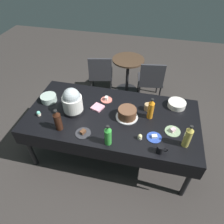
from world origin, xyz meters
TOP-DOWN VIEW (x-y plane):
  - ground at (0.00, 0.00)m, footprint 9.00×9.00m
  - potluck_table at (0.00, 0.00)m, footprint 2.20×1.10m
  - frosted_layer_cake at (0.19, 0.00)m, footprint 0.28×0.28m
  - slow_cooker at (-0.50, -0.05)m, footprint 0.26×0.26m
  - glass_salad_bowl at (-0.92, 0.09)m, footprint 0.22×0.22m
  - ceramic_snack_bowl at (0.81, 0.36)m, footprint 0.24×0.24m
  - dessert_plate_coral at (-0.14, 0.28)m, footprint 0.16×0.16m
  - dessert_plate_charcoal at (-0.26, -0.38)m, footprint 0.18×0.18m
  - dessert_plate_sage at (0.76, -0.12)m, footprint 0.18×0.18m
  - dessert_plate_cobalt at (0.56, -0.26)m, footprint 0.17×0.17m
  - cupcake_rose at (0.40, -0.31)m, footprint 0.05×0.05m
  - cupcake_vanilla at (-0.58, 0.27)m, footprint 0.05×0.05m
  - cupcake_lemon at (-0.91, -0.22)m, footprint 0.05×0.05m
  - soda_bottle_cola at (-0.56, -0.37)m, footprint 0.09×0.09m
  - soda_bottle_ginger_ale at (0.89, -0.29)m, footprint 0.08×0.08m
  - soda_bottle_lime_soda at (0.06, -0.45)m, footprint 0.08×0.08m
  - soda_bottle_orange_juice at (0.47, 0.07)m, footprint 0.07×0.07m
  - coffee_mug_black at (0.63, -0.45)m, footprint 0.12×0.08m
  - coffee_mug_tan at (0.43, 0.21)m, footprint 0.13×0.09m
  - paper_napkin_stack at (-0.22, 0.09)m, footprint 0.18×0.18m
  - maroon_chair_left at (-0.53, 1.35)m, footprint 0.52×0.52m
  - maroon_chair_right at (0.41, 1.35)m, footprint 0.50×0.50m
  - round_cafe_table at (-0.05, 1.58)m, footprint 0.60×0.60m

SIDE VIEW (x-z plane):
  - ground at x=0.00m, z-range 0.00..0.00m
  - maroon_chair_left at x=-0.53m, z-range 0.07..0.92m
  - maroon_chair_right at x=0.41m, z-range 0.07..0.92m
  - round_cafe_table at x=-0.05m, z-range 0.14..0.86m
  - potluck_table at x=0.00m, z-range 0.31..1.06m
  - dessert_plate_cobalt at x=0.56m, z-range 0.74..0.78m
  - dessert_plate_charcoal at x=-0.26m, z-range 0.74..0.78m
  - dessert_plate_sage at x=0.76m, z-range 0.74..0.79m
  - paper_napkin_stack at x=-0.22m, z-range 0.75..0.77m
  - dessert_plate_coral at x=-0.14m, z-range 0.74..0.79m
  - cupcake_rose at x=0.40m, z-range 0.75..0.82m
  - cupcake_vanilla at x=-0.58m, z-range 0.75..0.82m
  - cupcake_lemon at x=-0.91m, z-range 0.75..0.82m
  - ceramic_snack_bowl at x=0.81m, z-range 0.75..0.83m
  - glass_salad_bowl at x=-0.92m, z-range 0.75..0.84m
  - coffee_mug_tan at x=0.43m, z-range 0.75..0.84m
  - coffee_mug_black at x=0.63m, z-range 0.75..0.85m
  - frosted_layer_cake at x=0.19m, z-range 0.75..0.88m
  - soda_bottle_lime_soda at x=0.06m, z-range 0.74..1.01m
  - soda_bottle_cola at x=-0.56m, z-range 0.74..1.03m
  - soda_bottle_orange_juice at x=0.47m, z-range 0.74..1.03m
  - soda_bottle_ginger_ale at x=0.89m, z-range 0.74..1.04m
  - slow_cooker at x=-0.50m, z-range 0.74..1.10m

